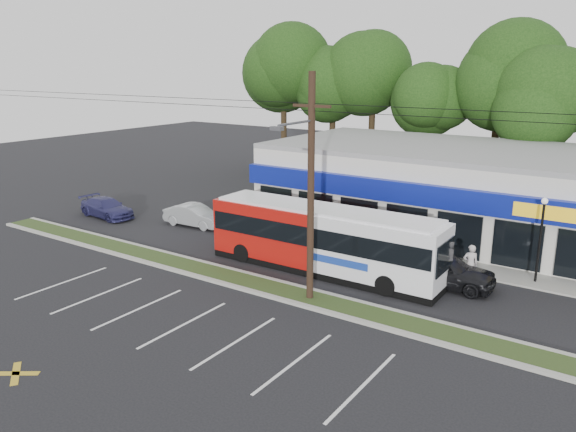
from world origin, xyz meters
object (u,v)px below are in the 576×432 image
(car_blue, at_px, (107,208))
(pedestrian_a, at_px, (470,264))
(car_silver, at_px, (195,215))
(utility_pole, at_px, (307,182))
(metrobus, at_px, (324,238))
(lamp_post, at_px, (541,230))
(car_dark, at_px, (442,269))
(pedestrian_b, at_px, (402,245))

(car_blue, distance_m, pedestrian_a, 24.68)
(car_silver, relative_size, pedestrian_a, 2.21)
(utility_pole, xyz_separation_m, metrobus, (-1.18, 3.57, -3.64))
(lamp_post, xyz_separation_m, car_dark, (-3.69, -2.82, -1.82))
(utility_pole, relative_size, pedestrian_b, 32.54)
(lamp_post, bearing_deg, utility_pole, -136.05)
(car_dark, height_order, pedestrian_a, pedestrian_a)
(car_silver, bearing_deg, pedestrian_a, -94.41)
(car_blue, relative_size, pedestrian_b, 2.97)
(utility_pole, relative_size, metrobus, 4.00)
(car_silver, bearing_deg, car_dark, -98.00)
(metrobus, xyz_separation_m, pedestrian_a, (6.68, 2.54, -0.81))
(metrobus, relative_size, pedestrian_b, 8.14)
(utility_pole, relative_size, car_silver, 11.65)
(metrobus, bearing_deg, car_silver, 167.16)
(car_silver, xyz_separation_m, pedestrian_b, (13.83, 1.50, 0.06))
(utility_pole, height_order, car_dark, utility_pole)
(utility_pole, bearing_deg, pedestrian_a, 48.05)
(lamp_post, height_order, metrobus, lamp_post)
(metrobus, height_order, pedestrian_a, metrobus)
(car_dark, bearing_deg, metrobus, 101.43)
(car_dark, distance_m, pedestrian_a, 1.48)
(utility_pole, distance_m, car_blue, 20.16)
(pedestrian_a, height_order, pedestrian_b, pedestrian_a)
(car_silver, height_order, car_blue, car_silver)
(lamp_post, height_order, car_blue, lamp_post)
(pedestrian_b, bearing_deg, utility_pole, 65.77)
(metrobus, relative_size, car_blue, 2.74)
(car_dark, height_order, pedestrian_b, car_dark)
(car_silver, height_order, pedestrian_b, pedestrian_b)
(car_blue, distance_m, pedestrian_b, 20.73)
(metrobus, distance_m, car_blue, 17.98)
(lamp_post, relative_size, metrobus, 0.34)
(metrobus, distance_m, pedestrian_a, 7.19)
(lamp_post, xyz_separation_m, car_silver, (-20.64, -1.80, -1.96))
(lamp_post, xyz_separation_m, pedestrian_b, (-6.81, -0.30, -1.90))
(lamp_post, bearing_deg, car_blue, -172.54)
(lamp_post, xyz_separation_m, car_blue, (-27.28, -3.57, -2.01))
(car_dark, distance_m, car_blue, 23.60)
(car_dark, relative_size, car_blue, 1.09)
(car_silver, distance_m, pedestrian_a, 17.97)
(metrobus, height_order, pedestrian_b, metrobus)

